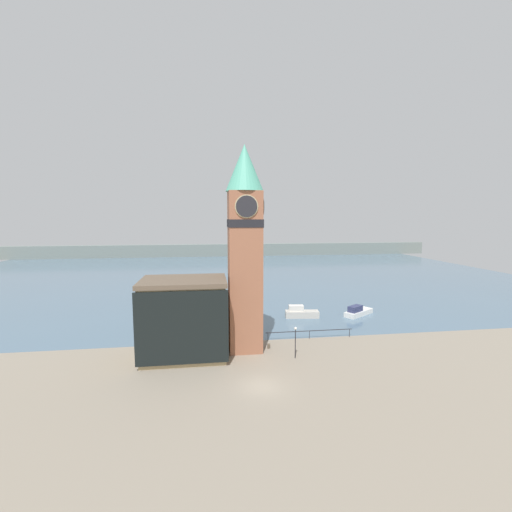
{
  "coord_description": "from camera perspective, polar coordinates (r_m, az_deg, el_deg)",
  "views": [
    {
      "loc": [
        -4.75,
        -30.28,
        15.8
      ],
      "look_at": [
        0.46,
        7.13,
        11.6
      ],
      "focal_mm": 24.0,
      "sensor_mm": 36.0,
      "label": 1
    }
  ],
  "objects": [
    {
      "name": "pier_railing",
      "position": [
        46.51,
        8.9,
        -12.34
      ],
      "size": [
        11.68,
        0.08,
        1.09
      ],
      "color": "#232328",
      "rests_on": "ground_plane"
    },
    {
      "name": "boat_near",
      "position": [
        55.76,
        7.47,
        -9.38
      ],
      "size": [
        5.45,
        2.35,
        1.97
      ],
      "rotation": [
        0.0,
        0.0,
        -0.13
      ],
      "color": "#B7B2A8",
      "rests_on": "water"
    },
    {
      "name": "boat_far",
      "position": [
        58.84,
        16.6,
        -8.87
      ],
      "size": [
        5.85,
        4.77,
        1.71
      ],
      "rotation": [
        0.0,
        0.0,
        0.59
      ],
      "color": "silver",
      "rests_on": "water"
    },
    {
      "name": "mooring_bollard_near",
      "position": [
        43.06,
        2.14,
        -14.7
      ],
      "size": [
        0.36,
        0.36,
        0.64
      ],
      "color": "brown",
      "rests_on": "ground_plane"
    },
    {
      "name": "water",
      "position": [
        103.7,
        -5.21,
        -2.44
      ],
      "size": [
        160.0,
        120.0,
        0.0
      ],
      "color": "slate",
      "rests_on": "ground_plane"
    },
    {
      "name": "ground_plane",
      "position": [
        34.49,
        0.94,
        -20.92
      ],
      "size": [
        160.0,
        160.0,
        0.0
      ],
      "primitive_type": "plane",
      "color": "gray"
    },
    {
      "name": "clock_tower",
      "position": [
        40.12,
        -1.87,
        2.09
      ],
      "size": [
        4.39,
        4.39,
        24.16
      ],
      "color": "#935B42",
      "rests_on": "ground_plane"
    },
    {
      "name": "pier_building",
      "position": [
        40.32,
        -11.87,
        -10.06
      ],
      "size": [
        9.66,
        7.19,
        8.96
      ],
      "color": "tan",
      "rests_on": "ground_plane"
    },
    {
      "name": "lamp_post",
      "position": [
        39.73,
        6.59,
        -13.14
      ],
      "size": [
        0.32,
        0.32,
        3.64
      ],
      "color": "black",
      "rests_on": "ground_plane"
    },
    {
      "name": "far_shoreline",
      "position": [
        143.08,
        -5.98,
        0.98
      ],
      "size": [
        180.0,
        3.0,
        5.0
      ],
      "color": "slate",
      "rests_on": "water"
    }
  ]
}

